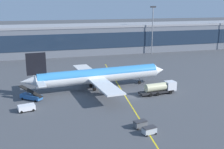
{
  "coord_description": "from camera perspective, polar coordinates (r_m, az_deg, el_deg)",
  "views": [
    {
      "loc": [
        -24.67,
        -66.07,
        24.54
      ],
      "look_at": [
        -3.22,
        8.05,
        4.5
      ],
      "focal_mm": 44.43,
      "sensor_mm": 36.0,
      "label": 1
    }
  ],
  "objects": [
    {
      "name": "terminal_building",
      "position": [
        141.27,
        -3.5,
        7.41
      ],
      "size": [
        216.93,
        20.52,
        14.02
      ],
      "color": "slate",
      "rests_on": "ground_plane"
    },
    {
      "name": "apron_light_mast_0",
      "position": [
        137.49,
        8.34,
        9.8
      ],
      "size": [
        2.8,
        0.5,
        23.03
      ],
      "color": "gray",
      "rests_on": "ground_plane"
    },
    {
      "name": "ground_plane",
      "position": [
        74.67,
        4.11,
        -4.67
      ],
      "size": [
        700.0,
        700.0,
        0.0
      ],
      "primitive_type": "plane",
      "color": "#47494F"
    },
    {
      "name": "apron_lead_in_line",
      "position": [
        76.02,
        2.63,
        -4.29
      ],
      "size": [
        10.24,
        79.42,
        0.01
      ],
      "primitive_type": "cube",
      "rotation": [
        0.0,
        0.0,
        -0.12
      ],
      "color": "yellow",
      "rests_on": "ground_plane"
    },
    {
      "name": "belt_loader",
      "position": [
        75.2,
        -16.32,
        -4.3
      ],
      "size": [
        6.09,
        5.52,
        3.49
      ],
      "color": "#285B9E",
      "rests_on": "ground_plane"
    },
    {
      "name": "baggage_cart_1",
      "position": [
        57.1,
        5.84,
        -10.1
      ],
      "size": [
        2.89,
        2.05,
        1.48
      ],
      "color": "#595B60",
      "rests_on": "ground_plane"
    },
    {
      "name": "pushback_tug",
      "position": [
        68.1,
        -17.12,
        -6.47
      ],
      "size": [
        4.16,
        2.96,
        1.4
      ],
      "color": "white",
      "rests_on": "ground_plane"
    },
    {
      "name": "main_airliner",
      "position": [
        80.84,
        -2.77,
        -0.21
      ],
      "size": [
        43.92,
        34.85,
        11.77
      ],
      "color": "white",
      "rests_on": "ground_plane"
    },
    {
      "name": "fuel_tanker",
      "position": [
        77.74,
        9.86,
        -2.71
      ],
      "size": [
        11.0,
        3.56,
        3.25
      ],
      "color": "#232326",
      "rests_on": "ground_plane"
    },
    {
      "name": "baggage_cart_0",
      "position": [
        54.71,
        7.69,
        -11.31
      ],
      "size": [
        2.89,
        2.05,
        1.48
      ],
      "color": "#B2B7BC",
      "rests_on": "ground_plane"
    }
  ]
}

